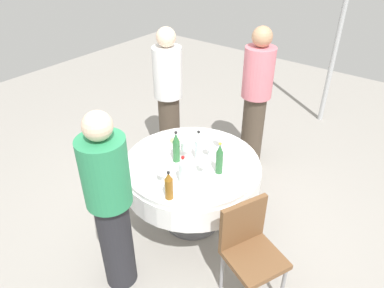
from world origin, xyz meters
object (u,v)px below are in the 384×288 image
wine_glass_outer (162,172)px  person_left (168,93)px  bottle_green_front (219,159)px  bottle_clear_north (183,171)px  wine_glass_far (220,138)px  dining_table (192,174)px  plate_west (230,159)px  bottle_amber_left (169,186)px  wine_glass_north (203,163)px  wine_glass_near (185,146)px  chair_near (249,245)px  person_right (256,97)px  person_front (110,204)px  plate_far (175,141)px  bottle_green_outer (176,148)px  wine_glass_rear (209,146)px

wine_glass_outer → person_left: (-1.20, -0.97, 0.01)m
bottle_green_front → person_left: person_left is taller
bottle_clear_north → wine_glass_far: size_ratio=1.66×
dining_table → bottle_clear_north: bottle_clear_north is taller
person_left → plate_west: bearing=-75.4°
bottle_clear_north → wine_glass_far: bottle_clear_north is taller
wine_glass_far → plate_west: wine_glass_far is taller
bottle_amber_left → wine_glass_north: size_ratio=1.77×
person_left → bottle_clear_north: bearing=-95.1°
wine_glass_near → wine_glass_far: 0.37m
bottle_green_front → chair_near: size_ratio=0.35×
chair_near → person_right: bearing=-127.8°
wine_glass_far → chair_near: 1.09m
bottle_clear_north → person_front: size_ratio=0.16×
bottle_green_front → wine_glass_outer: size_ratio=2.14×
wine_glass_outer → wine_glass_near: bearing=-169.2°
plate_far → person_right: person_right is taller
plate_far → plate_west: (-0.08, 0.60, -0.00)m
wine_glass_far → person_right: size_ratio=0.09×
bottle_clear_north → chair_near: 0.78m
chair_near → bottle_clear_north: bearing=-72.6°
bottle_green_outer → wine_glass_outer: bottle_green_outer is taller
wine_glass_outer → wine_glass_north: size_ratio=0.98×
wine_glass_near → wine_glass_far: wine_glass_near is taller
dining_table → wine_glass_far: 0.44m
bottle_clear_north → wine_glass_rear: bottle_clear_north is taller
dining_table → bottle_green_outer: (0.08, -0.12, 0.29)m
bottle_green_outer → plate_west: bottle_green_outer is taller
person_front → bottle_green_front: bearing=-107.0°
bottle_amber_left → wine_glass_near: size_ratio=1.53×
dining_table → wine_glass_rear: wine_glass_rear is taller
wine_glass_near → wine_glass_rear: 0.22m
wine_glass_near → person_right: 1.27m
bottle_green_front → wine_glass_rear: (-0.15, -0.22, -0.03)m
wine_glass_near → chair_near: wine_glass_near is taller
dining_table → person_left: 1.30m
wine_glass_north → wine_glass_near: 0.29m
plate_far → chair_near: size_ratio=0.26×
wine_glass_near → wine_glass_rear: wine_glass_near is taller
bottle_amber_left → wine_glass_rear: (-0.66, -0.09, -0.01)m
bottle_green_outer → wine_glass_near: bottle_green_outer is taller
bottle_green_front → wine_glass_far: bearing=-146.5°
plate_far → person_left: bearing=-135.3°
dining_table → bottle_amber_left: (0.51, 0.16, 0.27)m
plate_far → bottle_amber_left: bearing=37.0°
wine_glass_outer → plate_west: 0.69m
bottle_amber_left → person_front: bearing=-28.3°
dining_table → plate_far: bearing=-114.4°
wine_glass_outer → plate_far: (-0.54, -0.32, -0.09)m
wine_glass_north → plate_west: wine_glass_north is taller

